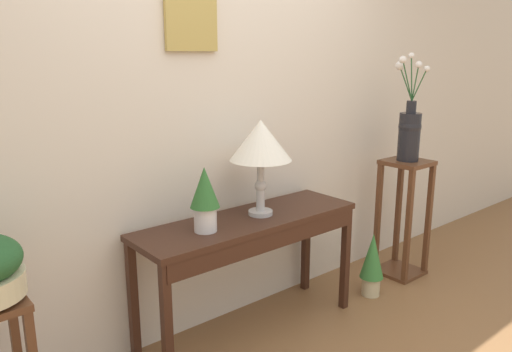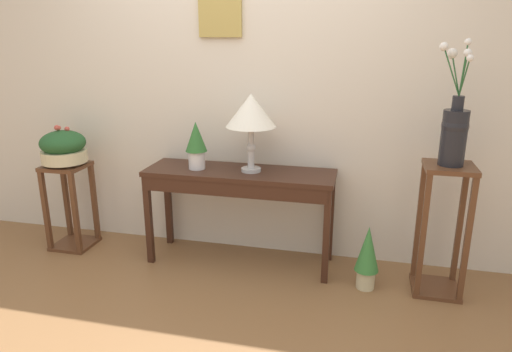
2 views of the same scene
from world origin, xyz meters
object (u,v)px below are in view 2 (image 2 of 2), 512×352
console_table (239,184)px  planter_bowl_wide_left (63,147)px  pedestal_stand_left (71,206)px  pedestal_stand_right (442,230)px  table_lamp (251,113)px  potted_plant_on_console (196,143)px  flower_vase_tall_right (454,129)px  potted_plant_floor (367,255)px

console_table → planter_bowl_wide_left: planter_bowl_wide_left is taller
pedestal_stand_left → planter_bowl_wide_left: bearing=146.5°
pedestal_stand_left → pedestal_stand_right: size_ratio=0.79×
pedestal_stand_right → table_lamp: bearing=175.4°
potted_plant_on_console → pedestal_stand_right: bearing=-2.7°
console_table → potted_plant_on_console: 0.43m
potted_plant_on_console → flower_vase_tall_right: bearing=-2.6°
potted_plant_on_console → planter_bowl_wide_left: (-1.08, -0.03, -0.08)m
potted_plant_on_console → pedestal_stand_left: bearing=-178.2°
potted_plant_on_console → pedestal_stand_left: potted_plant_on_console is taller
table_lamp → potted_plant_floor: size_ratio=1.22×
console_table → pedestal_stand_right: size_ratio=1.56×
planter_bowl_wide_left → table_lamp: bearing=2.3°
pedestal_stand_left → flower_vase_tall_right: 2.89m
planter_bowl_wide_left → pedestal_stand_right: bearing=-0.9°
planter_bowl_wide_left → potted_plant_floor: (2.33, -0.13, -0.58)m
pedestal_stand_left → potted_plant_floor: size_ratio=1.54×
console_table → planter_bowl_wide_left: bearing=-178.6°
console_table → potted_plant_on_console: (-0.32, -0.00, 0.29)m
pedestal_stand_left → pedestal_stand_right: pedestal_stand_right is taller
console_table → potted_plant_on_console: bearing=-180.0°
table_lamp → pedestal_stand_left: size_ratio=0.80×
flower_vase_tall_right → console_table: bearing=176.8°
pedestal_stand_right → pedestal_stand_left: bearing=179.1°
console_table → planter_bowl_wide_left: (-1.39, -0.03, 0.20)m
table_lamp → planter_bowl_wide_left: bearing=-177.7°
potted_plant_floor → potted_plant_on_console: bearing=172.7°
pedestal_stand_right → potted_plant_floor: (-0.46, -0.08, -0.19)m
table_lamp → potted_plant_on_console: bearing=-176.4°
potted_plant_on_console → potted_plant_floor: size_ratio=0.77×
pedestal_stand_left → planter_bowl_wide_left: (-0.00, 0.00, 0.48)m
pedestal_stand_left → potted_plant_floor: 2.33m
table_lamp → pedestal_stand_left: (-1.48, -0.06, -0.80)m
console_table → pedestal_stand_left: bearing=-178.6°
potted_plant_on_console → pedestal_stand_left: 1.22m
pedestal_stand_right → flower_vase_tall_right: (-0.00, 0.00, 0.67)m
potted_plant_on_console → potted_plant_floor: (1.25, -0.16, -0.67)m
console_table → pedestal_stand_left: 1.42m
console_table → pedestal_stand_left: (-1.39, -0.03, -0.28)m
planter_bowl_wide_left → pedestal_stand_right: planter_bowl_wide_left is taller
pedestal_stand_left → potted_plant_floor: bearing=-3.1°
potted_plant_on_console → flower_vase_tall_right: flower_vase_tall_right is taller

